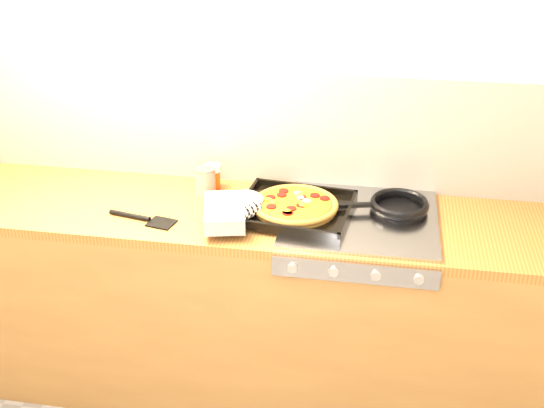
% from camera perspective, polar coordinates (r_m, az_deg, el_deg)
% --- Properties ---
extents(room_shell, '(3.20, 3.20, 3.20)m').
position_cam_1_polar(room_shell, '(2.91, -0.92, 6.40)').
color(room_shell, white).
rests_on(room_shell, ground).
extents(counter_run, '(3.20, 0.62, 0.90)m').
position_cam_1_polar(counter_run, '(2.99, -1.84, -8.24)').
color(counter_run, brown).
rests_on(counter_run, ground).
extents(stovetop, '(0.60, 0.56, 0.02)m').
position_cam_1_polar(stovetop, '(2.70, 7.40, -1.23)').
color(stovetop, '#999A9F').
rests_on(stovetop, counter_run).
extents(pizza_on_tray, '(0.60, 0.49, 0.07)m').
position_cam_1_polar(pizza_on_tray, '(2.68, 0.34, -0.25)').
color(pizza_on_tray, black).
rests_on(pizza_on_tray, stovetop).
extents(frying_pan, '(0.41, 0.28, 0.04)m').
position_cam_1_polar(frying_pan, '(2.76, 10.49, -0.13)').
color(frying_pan, black).
rests_on(frying_pan, stovetop).
extents(tomato_can, '(0.10, 0.10, 0.12)m').
position_cam_1_polar(tomato_can, '(2.87, -5.57, 1.88)').
color(tomato_can, maroon).
rests_on(tomato_can, counter_run).
extents(juice_glass, '(0.08, 0.08, 0.11)m').
position_cam_1_polar(juice_glass, '(2.92, -4.98, 2.31)').
color(juice_glass, '#E3400D').
rests_on(juice_glass, counter_run).
extents(wooden_spoon, '(0.30, 0.09, 0.02)m').
position_cam_1_polar(wooden_spoon, '(2.89, 2.69, 1.09)').
color(wooden_spoon, tan).
rests_on(wooden_spoon, counter_run).
extents(black_spatula, '(0.29, 0.11, 0.02)m').
position_cam_1_polar(black_spatula, '(2.73, -10.75, -1.20)').
color(black_spatula, black).
rests_on(black_spatula, counter_run).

